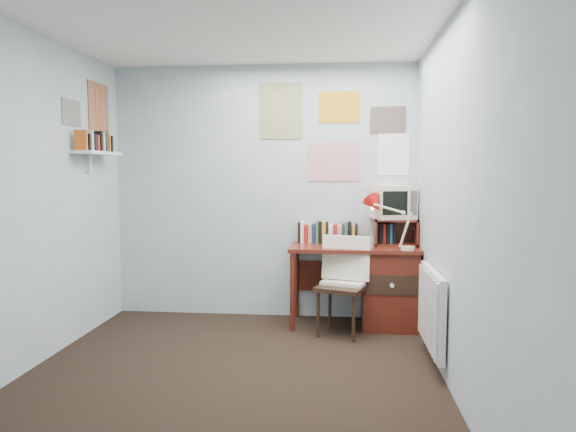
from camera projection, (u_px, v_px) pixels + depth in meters
name	position (u px, v px, depth m)	size (l,w,h in m)	color
ground	(226.00, 386.00, 3.49)	(3.50, 3.50, 0.00)	black
back_wall	(263.00, 192.00, 5.12)	(3.00, 0.02, 2.50)	silver
left_wall	(11.00, 201.00, 3.53)	(0.02, 3.50, 2.50)	silver
right_wall	(457.00, 204.00, 3.24)	(0.02, 3.50, 2.50)	silver
ceiling	(222.00, 8.00, 3.28)	(3.00, 3.50, 0.02)	white
desk	(383.00, 284.00, 4.81)	(1.20, 0.55, 0.76)	#581E14
desk_chair	(341.00, 288.00, 4.55)	(0.44, 0.42, 0.85)	black
desk_lamp	(408.00, 225.00, 4.53)	(0.31, 0.26, 0.44)	red
tv_riser	(395.00, 232.00, 4.87)	(0.40, 0.30, 0.25)	#581E14
crt_tv	(393.00, 200.00, 4.86)	(0.36, 0.33, 0.34)	beige
book_row	(329.00, 232.00, 5.00)	(0.60, 0.14, 0.22)	#581E14
radiator	(432.00, 309.00, 3.86)	(0.09, 0.80, 0.60)	white
wall_shelf	(97.00, 153.00, 4.58)	(0.20, 0.62, 0.24)	white
posters_back	(334.00, 131.00, 5.00)	(1.20, 0.01, 0.90)	white
posters_left	(86.00, 110.00, 4.56)	(0.01, 0.70, 0.60)	white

